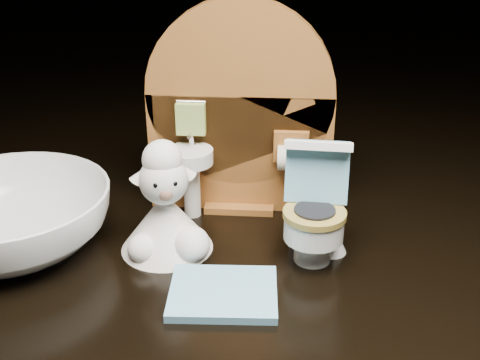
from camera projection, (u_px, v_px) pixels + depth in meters
name	position (u px, v px, depth m)	size (l,w,h in m)	color
backdrop_panel	(239.00, 122.00, 0.42)	(0.13, 0.05, 0.15)	#945622
toy_toilet	(315.00, 215.00, 0.38)	(0.04, 0.05, 0.08)	white
bath_mat	(223.00, 293.00, 0.34)	(0.06, 0.05, 0.00)	#6CACC9
toilet_brush	(332.00, 234.00, 0.38)	(0.02, 0.02, 0.05)	white
plush_lamb	(166.00, 213.00, 0.38)	(0.06, 0.06, 0.08)	white
ceramic_bowl	(9.00, 220.00, 0.39)	(0.13, 0.13, 0.04)	white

